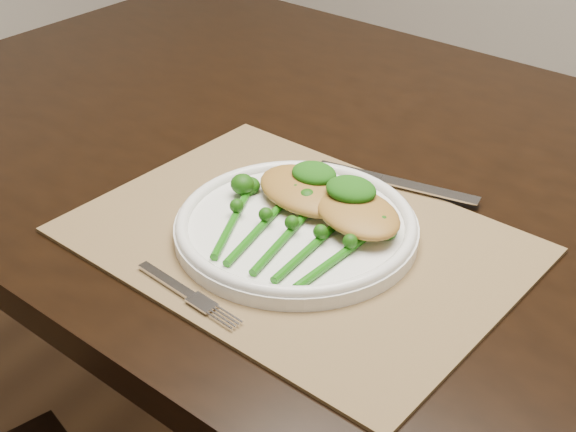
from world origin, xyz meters
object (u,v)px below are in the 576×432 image
Objects in this scene: dinner_plate at (296,226)px; broccolini_bundle at (283,239)px; chicken_fillet_left at (308,190)px; placemat at (297,240)px; dining_table at (373,386)px.

broccolini_bundle is at bearing -75.39° from dinner_plate.
chicken_fillet_left is at bearing 109.29° from dinner_plate.
placemat is at bearing -49.63° from dinner_plate.
dinner_plate is (-0.02, -0.19, 0.39)m from dining_table.
dining_table is 0.42m from placemat.
dining_table is at bearing 91.13° from chicken_fillet_left.
chicken_fillet_left is at bearing 117.18° from placemat.
dinner_plate reaches higher than dining_table.
chicken_fillet_left is (-0.02, 0.05, 0.03)m from placemat.
dinner_plate is 1.48× the size of broccolini_bundle.
dining_table is 0.43m from chicken_fillet_left.
broccolini_bundle is (0.01, -0.04, 0.01)m from dinner_plate.
chicken_fillet_left reaches higher than dining_table.
chicken_fillet_left is (-0.03, -0.14, 0.41)m from dining_table.
chicken_fillet_left reaches higher than placemat.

